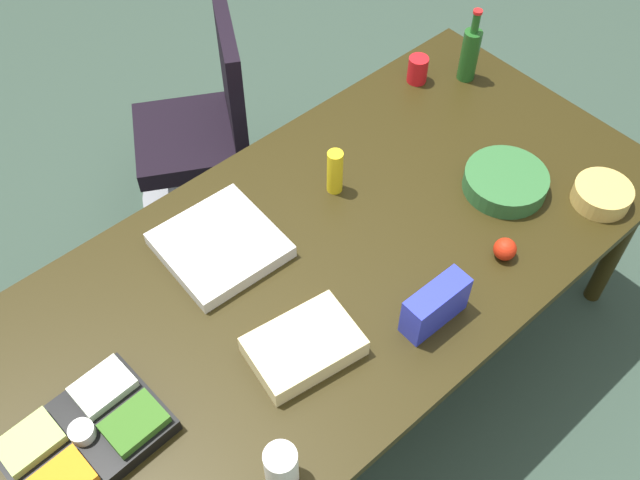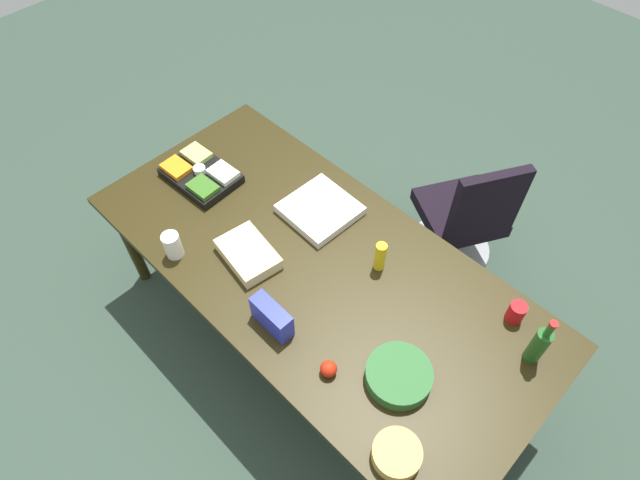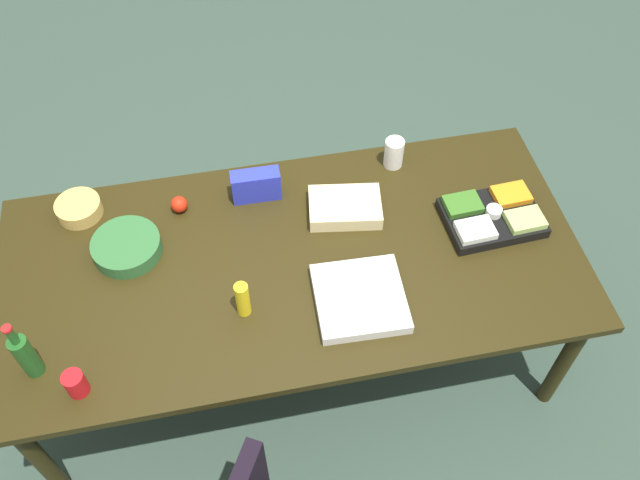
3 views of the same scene
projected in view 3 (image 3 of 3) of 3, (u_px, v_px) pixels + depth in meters
The scene contains 13 objects.
ground_plane at pixel (297, 349), 3.52m from camera, with size 10.00×10.00×0.00m, color #304336.
conference_table at pixel (292, 268), 2.95m from camera, with size 2.49×1.18×0.78m.
chip_bag_blue at pixel (256, 185), 3.06m from camera, with size 0.22×0.08×0.15m, color #2A34C3.
mustard_bottle at pixel (243, 299), 2.68m from camera, with size 0.06×0.06×0.18m, color yellow.
sheet_cake at pixel (345, 207), 3.04m from camera, with size 0.32×0.22×0.07m, color beige.
apple_red at pixel (179, 204), 3.04m from camera, with size 0.08×0.08×0.08m, color red.
mayo_jar at pixel (394, 153), 3.19m from camera, with size 0.09×0.09×0.15m, color white.
salad_bowl at pixel (127, 247), 2.90m from camera, with size 0.29×0.29×0.07m, color #2C602F.
veggie_tray at pixel (492, 216), 3.00m from camera, with size 0.43×0.32×0.09m.
chip_bowl at pixel (79, 208), 3.03m from camera, with size 0.20×0.20×0.07m, color tan.
wine_bottle at pixel (25, 355), 2.49m from camera, with size 0.09×0.09×0.31m.
red_solo_cup at pixel (76, 384), 2.49m from camera, with size 0.08×0.08×0.11m, color red.
pizza_box at pixel (360, 298), 2.75m from camera, with size 0.36×0.36×0.05m, color silver.
Camera 3 is at (0.22, 1.69, 3.14)m, focal length 38.16 mm.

